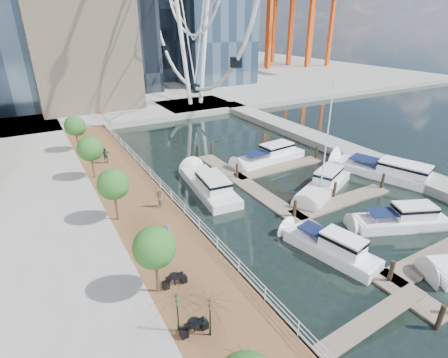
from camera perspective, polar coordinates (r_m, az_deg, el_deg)
ground at (r=26.48m, az=17.73°, el=-15.43°), size 520.00×520.00×0.00m
boardwalk at (r=32.92m, az=-13.18°, el=-5.29°), size 6.00×60.00×1.00m
seawall at (r=33.71m, az=-8.32°, el=-4.12°), size 0.25×60.00×1.00m
land_far at (r=117.08m, az=-22.19°, el=14.92°), size 200.00×114.00×1.00m
breakwater at (r=51.47m, az=17.31°, el=5.26°), size 4.00×60.00×1.00m
pier at (r=73.32m, az=-4.65°, el=11.81°), size 14.00×12.00×1.00m
railing at (r=33.20m, az=-8.59°, el=-2.60°), size 0.10×60.00×1.05m
floating_docks at (r=36.93m, az=15.32°, el=-2.12°), size 16.00×34.00×2.60m
port_cranes at (r=137.22m, az=8.93°, el=25.70°), size 40.00×52.00×38.00m
street_trees at (r=29.88m, az=-17.66°, el=-0.85°), size 2.60×42.60×4.60m
cafe_tables at (r=19.51m, az=-0.88°, el=-26.34°), size 2.50×13.70×0.74m
yacht_foreground at (r=34.49m, az=26.73°, el=-6.99°), size 9.10×5.75×2.15m
pedestrian_near at (r=26.76m, az=-9.05°, el=-8.98°), size 0.73×0.59×1.73m
pedestrian_mid at (r=31.94m, az=-10.58°, el=-3.16°), size 0.75×0.92×1.79m
pedestrian_far at (r=43.63m, az=-18.75°, el=3.66°), size 1.12×0.51×1.87m
moored_yachts at (r=38.22m, az=15.92°, el=-2.09°), size 25.56×30.45×11.50m
cafe_seating at (r=19.27m, az=-3.13°, el=-23.15°), size 4.48×7.77×2.63m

